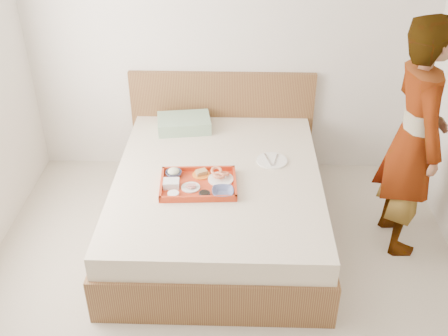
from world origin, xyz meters
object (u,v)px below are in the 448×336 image
object	(u,v)px
tray	(198,184)
dinner_plate	(272,161)
person	(414,140)
bed	(218,202)

from	to	relation	value
tray	dinner_plate	bearing A→B (deg)	30.03
tray	person	xyz separation A→B (m)	(1.52, 0.11, 0.34)
tray	dinner_plate	world-z (taller)	tray
dinner_plate	person	bearing A→B (deg)	-14.98
bed	tray	world-z (taller)	tray
bed	tray	size ratio (longest dim) A/B	3.63
bed	person	bearing A→B (deg)	-2.56
person	bed	bearing A→B (deg)	83.02
bed	dinner_plate	size ratio (longest dim) A/B	8.23
dinner_plate	bed	bearing A→B (deg)	-154.70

